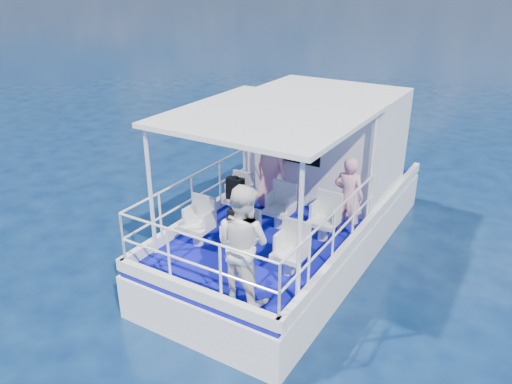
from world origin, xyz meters
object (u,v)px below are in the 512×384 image
at_px(passenger_port_fwd, 271,171).
at_px(passenger_stbd_aft, 243,243).
at_px(backpack_center, 240,225).
at_px(panda, 240,199).

xyz_separation_m(passenger_port_fwd, passenger_stbd_aft, (1.17, -2.87, 0.11)).
height_order(passenger_stbd_aft, backpack_center, passenger_stbd_aft).
relative_size(passenger_port_fwd, panda, 3.83).
distance_m(passenger_port_fwd, backpack_center, 2.13).
distance_m(passenger_port_fwd, panda, 2.16).
bearing_deg(passenger_port_fwd, passenger_stbd_aft, 123.73).
xyz_separation_m(passenger_port_fwd, backpack_center, (0.58, -2.05, -0.14)).
relative_size(backpack_center, panda, 1.30).
height_order(passenger_stbd_aft, panda, passenger_stbd_aft).
bearing_deg(passenger_stbd_aft, backpack_center, -48.15).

